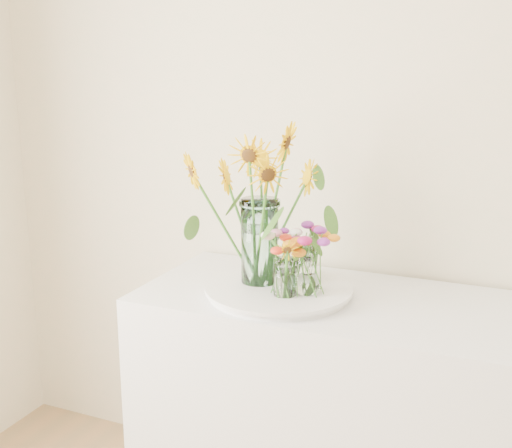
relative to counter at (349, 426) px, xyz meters
name	(u,v)px	position (x,y,z in m)	size (l,w,h in m)	color
counter	(349,426)	(0.00, 0.00, 0.00)	(1.40, 0.60, 0.90)	white
tray	(279,292)	(-0.24, -0.05, 0.46)	(0.46, 0.46, 0.03)	white
mason_jar	(260,241)	(-0.32, -0.03, 0.62)	(0.12, 0.12, 0.29)	#BDF3F0
sunflower_bouquet	(260,205)	(-0.32, -0.03, 0.74)	(0.63, 0.63, 0.53)	#FDC005
small_vase_a	(285,278)	(-0.19, -0.12, 0.54)	(0.07, 0.07, 0.12)	white
wildflower_posy_a	(285,264)	(-0.19, -0.12, 0.58)	(0.20, 0.20, 0.21)	orange
small_vase_b	(307,277)	(-0.13, -0.08, 0.54)	(0.08, 0.08, 0.12)	white
wildflower_posy_b	(308,263)	(-0.13, -0.08, 0.58)	(0.21, 0.21, 0.21)	orange
small_vase_c	(306,265)	(-0.17, 0.03, 0.54)	(0.07, 0.07, 0.13)	white
wildflower_posy_c	(306,252)	(-0.17, 0.03, 0.58)	(0.19, 0.19, 0.22)	orange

